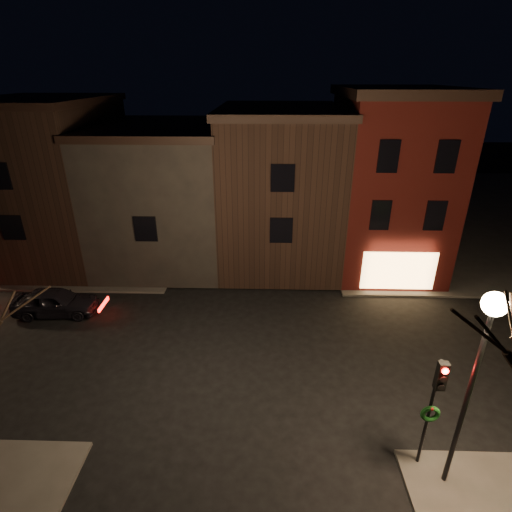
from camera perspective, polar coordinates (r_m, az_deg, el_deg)
The scene contains 10 objects.
ground at distance 18.26m, azimuth -1.05°, elevation -13.57°, with size 120.00×120.00×0.00m, color black.
sidewalk_far_right at distance 40.92m, azimuth 29.81°, elevation 5.46°, with size 30.00×30.00×0.12m, color #2D2B28.
sidewalk_far_left at distance 41.64m, azimuth -28.46°, elevation 6.04°, with size 30.00×30.00×0.12m, color #2D2B28.
corner_building at distance 25.56m, azimuth 18.41°, elevation 10.11°, with size 6.50×8.50×10.50m.
row_building_a at distance 25.66m, azimuth 3.36°, elevation 10.06°, with size 7.30×10.30×9.40m.
row_building_b at distance 26.58m, azimuth -12.68°, elevation 8.90°, with size 7.80×10.30×8.40m.
row_building_c at distance 29.04m, azimuth -27.04°, elevation 9.68°, with size 7.30×10.30×9.90m.
street_lamp_near at distance 11.68m, azimuth 29.75°, elevation -10.68°, with size 0.60×0.60×6.48m.
traffic_signal at distance 13.17m, azimuth 24.11°, elevation -18.16°, with size 0.58×0.38×4.05m.
parked_car_a at distance 22.85m, azimuth -26.77°, elevation -5.86°, with size 1.67×4.15×1.41m, color black.
Camera 1 is at (0.74, -14.31, 11.32)m, focal length 28.00 mm.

